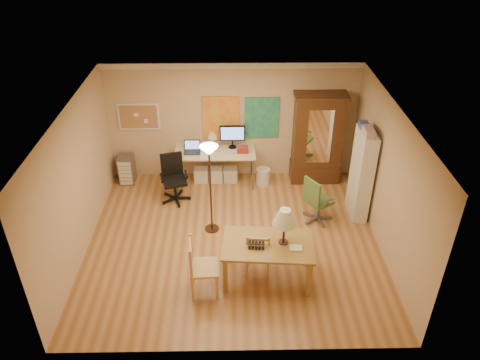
{
  "coord_description": "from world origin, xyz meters",
  "views": [
    {
      "loc": [
        0.0,
        -6.98,
        5.75
      ],
      "look_at": [
        0.13,
        0.3,
        1.19
      ],
      "focal_mm": 35.0,
      "sensor_mm": 36.0,
      "label": 1
    }
  ],
  "objects_px": {
    "computer_desk": "(217,163)",
    "office_chair_black": "(175,188)",
    "bookshelf": "(361,175)",
    "armoire": "(317,144)",
    "office_chair_green": "(316,209)",
    "dining_table": "(274,237)"
  },
  "relations": [
    {
      "from": "office_chair_black",
      "to": "bookshelf",
      "type": "distance_m",
      "value": 3.89
    },
    {
      "from": "computer_desk",
      "to": "bookshelf",
      "type": "distance_m",
      "value": 3.2
    },
    {
      "from": "office_chair_green",
      "to": "armoire",
      "type": "relative_size",
      "value": 0.48
    },
    {
      "from": "office_chair_black",
      "to": "bookshelf",
      "type": "bearing_deg",
      "value": -8.58
    },
    {
      "from": "office_chair_black",
      "to": "armoire",
      "type": "distance_m",
      "value": 3.28
    },
    {
      "from": "dining_table",
      "to": "office_chair_black",
      "type": "bearing_deg",
      "value": 128.13
    },
    {
      "from": "office_chair_green",
      "to": "bookshelf",
      "type": "height_order",
      "value": "bookshelf"
    },
    {
      "from": "computer_desk",
      "to": "armoire",
      "type": "height_order",
      "value": "armoire"
    },
    {
      "from": "computer_desk",
      "to": "office_chair_green",
      "type": "bearing_deg",
      "value": -36.79
    },
    {
      "from": "office_chair_green",
      "to": "office_chair_black",
      "type": "bearing_deg",
      "value": 164.44
    },
    {
      "from": "computer_desk",
      "to": "office_chair_black",
      "type": "height_order",
      "value": "computer_desk"
    },
    {
      "from": "dining_table",
      "to": "armoire",
      "type": "distance_m",
      "value": 3.45
    },
    {
      "from": "office_chair_black",
      "to": "office_chair_green",
      "type": "height_order",
      "value": "office_chair_black"
    },
    {
      "from": "armoire",
      "to": "computer_desk",
      "type": "bearing_deg",
      "value": -178.0
    },
    {
      "from": "armoire",
      "to": "bookshelf",
      "type": "relative_size",
      "value": 1.12
    },
    {
      "from": "computer_desk",
      "to": "armoire",
      "type": "distance_m",
      "value": 2.27
    },
    {
      "from": "office_chair_black",
      "to": "bookshelf",
      "type": "height_order",
      "value": "bookshelf"
    },
    {
      "from": "computer_desk",
      "to": "office_chair_green",
      "type": "height_order",
      "value": "computer_desk"
    },
    {
      "from": "office_chair_green",
      "to": "dining_table",
      "type": "bearing_deg",
      "value": -121.85
    },
    {
      "from": "computer_desk",
      "to": "office_chair_black",
      "type": "distance_m",
      "value": 1.16
    },
    {
      "from": "armoire",
      "to": "bookshelf",
      "type": "bearing_deg",
      "value": -63.74
    },
    {
      "from": "armoire",
      "to": "bookshelf",
      "type": "distance_m",
      "value": 1.51
    }
  ]
}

